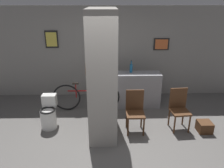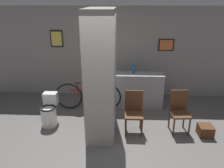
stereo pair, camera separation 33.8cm
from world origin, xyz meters
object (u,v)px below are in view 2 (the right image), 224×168
bottle_tall (134,68)px  bicycle (88,96)px  toilet (49,112)px  chair_near_pillar (134,110)px  chair_by_doorway (179,110)px

bottle_tall → bicycle: bearing=-165.9°
toilet → chair_near_pillar: size_ratio=0.78×
chair_by_doorway → bottle_tall: (-0.96, 1.19, 0.56)m
toilet → chair_near_pillar: bearing=-5.1°
bottle_tall → chair_near_pillar: bearing=-91.5°
chair_near_pillar → bicycle: (-1.15, 0.97, -0.13)m
chair_near_pillar → chair_by_doorway: 1.00m
toilet → chair_by_doorway: 2.93m
toilet → bicycle: bicycle is taller
toilet → chair_by_doorway: (2.92, -0.09, 0.18)m
toilet → bottle_tall: size_ratio=2.12×
chair_by_doorway → bottle_tall: bottle_tall is taller
bicycle → bottle_tall: size_ratio=5.11×
toilet → chair_near_pillar: chair_near_pillar is taller
chair_by_doorway → chair_near_pillar: bearing=179.6°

